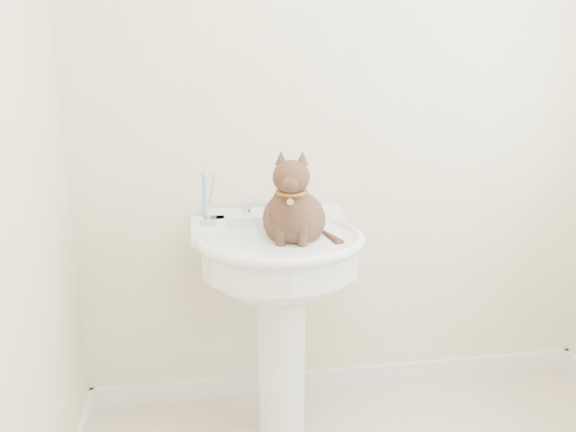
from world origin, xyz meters
name	(u,v)px	position (x,y,z in m)	size (l,w,h in m)	color
wall_back	(350,107)	(0.00, 1.10, 1.25)	(2.20, 0.00, 2.50)	#F2E5BD
baseboard_back	(343,377)	(0.00, 1.09, 0.04)	(2.20, 0.02, 0.09)	white
pedestal_sink	(280,274)	(-0.32, 0.81, 0.68)	(0.63, 0.61, 0.86)	white
faucet	(275,204)	(-0.32, 0.96, 0.90)	(0.28, 0.12, 0.14)	silver
soap_bar	(289,204)	(-0.25, 1.05, 0.88)	(0.09, 0.06, 0.03)	gold
toothbrush_cup	(208,212)	(-0.58, 0.87, 0.91)	(0.07, 0.07, 0.18)	silver
cat	(295,213)	(-0.27, 0.79, 0.92)	(0.25, 0.31, 0.46)	brown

